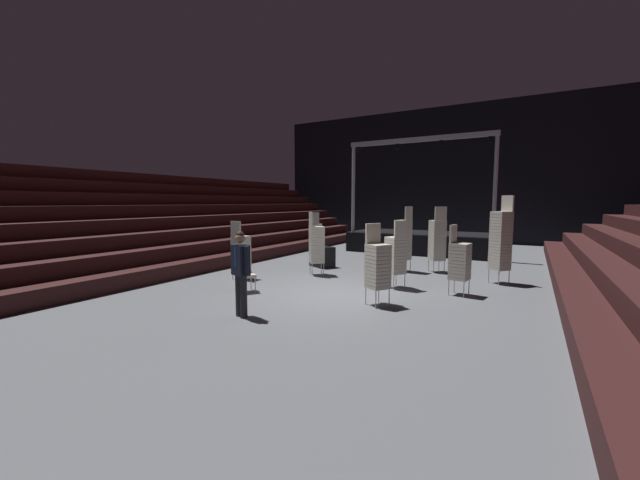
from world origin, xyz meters
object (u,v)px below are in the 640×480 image
object	(u,v)px
man_with_tie	(240,269)
chair_stack_rear_right	(396,254)
chair_stack_mid_left	(459,260)
stage_riser	(423,240)
chair_stack_aisle_left	(317,244)
chair_stack_front_left	(241,250)
chair_stack_mid_right	(437,240)
equipment_road_case	(322,257)
chair_stack_rear_left	(315,237)
chair_stack_front_right	(403,239)
chair_stack_rear_centre	(501,240)
loose_chair_near_man	(245,272)
chair_stack_mid_centre	(378,265)

from	to	relation	value
man_with_tie	chair_stack_rear_right	distance (m)	4.52
chair_stack_mid_left	chair_stack_rear_right	size ratio (longest dim) A/B	0.95
stage_riser	chair_stack_aisle_left	world-z (taller)	stage_riser
chair_stack_mid_left	chair_stack_aisle_left	size ratio (longest dim) A/B	0.88
stage_riser	chair_stack_front_left	world-z (taller)	stage_riser
chair_stack_mid_right	chair_stack_aisle_left	distance (m)	4.10
chair_stack_front_left	equipment_road_case	bearing A→B (deg)	76.10
chair_stack_rear_left	chair_stack_aisle_left	distance (m)	2.70
chair_stack_rear_right	equipment_road_case	distance (m)	3.98
chair_stack_rear_right	chair_stack_rear_left	bearing A→B (deg)	89.58
equipment_road_case	chair_stack_mid_left	bearing A→B (deg)	-20.54
chair_stack_front_right	chair_stack_aisle_left	xyz separation A→B (m)	(-2.25, -2.02, -0.08)
chair_stack_mid_right	chair_stack_rear_centre	size ratio (longest dim) A/B	0.87
chair_stack_front_left	loose_chair_near_man	distance (m)	1.74
chair_stack_mid_right	chair_stack_rear_centre	distance (m)	2.17
stage_riser	chair_stack_mid_centre	distance (m)	9.77
chair_stack_rear_right	chair_stack_aisle_left	world-z (taller)	chair_stack_aisle_left
chair_stack_mid_right	chair_stack_aisle_left	bearing A→B (deg)	178.01
loose_chair_near_man	chair_stack_mid_centre	bearing A→B (deg)	131.14
man_with_tie	chair_stack_mid_centre	distance (m)	3.07
chair_stack_rear_centre	equipment_road_case	size ratio (longest dim) A/B	2.84
man_with_tie	chair_stack_aisle_left	bearing A→B (deg)	-60.58
chair_stack_mid_centre	stage_riser	bearing A→B (deg)	-140.69
chair_stack_rear_left	equipment_road_case	size ratio (longest dim) A/B	2.18
chair_stack_mid_left	chair_stack_front_left	bearing A→B (deg)	-68.35
chair_stack_mid_right	loose_chair_near_man	world-z (taller)	chair_stack_mid_right
chair_stack_rear_right	chair_stack_rear_centre	world-z (taller)	chair_stack_rear_centre
chair_stack_rear_left	chair_stack_aisle_left	size ratio (longest dim) A/B	0.96
chair_stack_front_left	chair_stack_aisle_left	world-z (taller)	chair_stack_aisle_left
stage_riser	chair_stack_front_left	size ratio (longest dim) A/B	3.71
loose_chair_near_man	chair_stack_front_right	bearing A→B (deg)	-176.37
stage_riser	chair_stack_rear_left	bearing A→B (deg)	-121.27
chair_stack_rear_left	loose_chair_near_man	size ratio (longest dim) A/B	2.08
man_with_tie	chair_stack_mid_right	xyz separation A→B (m)	(2.41, 7.03, 0.10)
chair_stack_rear_left	chair_stack_rear_right	world-z (taller)	chair_stack_rear_left
chair_stack_front_right	chair_stack_rear_left	size ratio (longest dim) A/B	1.13
chair_stack_mid_left	chair_stack_rear_right	bearing A→B (deg)	-77.88
chair_stack_front_left	chair_stack_aisle_left	distance (m)	2.41
chair_stack_mid_left	chair_stack_aisle_left	distance (m)	4.49
chair_stack_rear_left	chair_stack_aisle_left	bearing A→B (deg)	-73.78
chair_stack_aisle_left	chair_stack_mid_left	bearing A→B (deg)	42.95
chair_stack_mid_right	chair_stack_rear_left	distance (m)	4.69
chair_stack_aisle_left	stage_riser	bearing A→B (deg)	126.23
chair_stack_rear_centre	loose_chair_near_man	xyz separation A→B (m)	(-5.77, -4.44, -0.75)
chair_stack_mid_right	chair_stack_front_left	bearing A→B (deg)	-179.16
chair_stack_aisle_left	chair_stack_rear_left	bearing A→B (deg)	169.99
chair_stack_rear_left	equipment_road_case	bearing A→B (deg)	-62.47
chair_stack_mid_centre	chair_stack_aisle_left	world-z (taller)	chair_stack_aisle_left
chair_stack_aisle_left	equipment_road_case	distance (m)	1.70
chair_stack_front_left	chair_stack_mid_left	world-z (taller)	same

